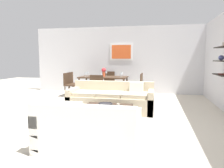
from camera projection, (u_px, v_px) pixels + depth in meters
ground_plane at (107, 114)px, 5.58m from camera, size 18.00×18.00×0.00m
back_wall_unit at (134, 60)px, 8.79m from camera, size 8.40×0.09×2.70m
sofa_beige at (111, 100)px, 5.86m from camera, size 2.26×0.90×0.78m
loveseat_white at (89, 131)px, 3.36m from camera, size 1.55×0.90×0.78m
coffee_table at (107, 116)px, 4.67m from camera, size 1.04×0.91×0.38m
decorative_bowl at (106, 105)px, 4.64m from camera, size 0.30×0.30×0.09m
candle_jar at (118, 106)px, 4.60m from camera, size 0.06×0.06×0.08m
apple_on_coffee_table at (95, 106)px, 4.60m from camera, size 0.07×0.07×0.07m
dining_table at (104, 78)px, 8.00m from camera, size 1.74×0.93×0.75m
dining_chair_right_far at (139, 83)px, 7.97m from camera, size 0.44×0.44×0.88m
dining_chair_foot at (97, 86)px, 7.17m from camera, size 0.44×0.44×0.88m
dining_chair_left_near at (69, 83)px, 8.08m from camera, size 0.44×0.44×0.88m
dining_chair_left_far at (73, 82)px, 8.48m from camera, size 0.44×0.44×0.88m
dining_chair_head at (109, 81)px, 8.87m from camera, size 0.44×0.44×0.88m
dining_chair_right_near at (138, 85)px, 7.56m from camera, size 0.44×0.44×0.88m
wine_glass_left_near at (86, 73)px, 8.00m from camera, size 0.06×0.06×0.16m
wine_glass_right_far at (122, 74)px, 7.96m from camera, size 0.08×0.08×0.16m
wine_glass_right_near at (121, 74)px, 7.74m from camera, size 0.07×0.07×0.16m
wine_glass_head at (106, 73)px, 8.37m from camera, size 0.07×0.07×0.16m
wine_glass_left_far at (88, 73)px, 8.22m from camera, size 0.06×0.06×0.17m
wine_glass_foot at (101, 74)px, 7.59m from camera, size 0.06×0.06×0.17m
centerpiece_vase at (104, 71)px, 7.99m from camera, size 0.16×0.16×0.32m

